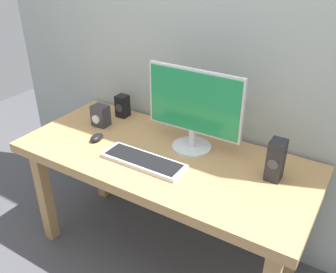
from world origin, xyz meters
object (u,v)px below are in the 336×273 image
Objects in this scene: desk at (163,168)px; speaker_right at (276,160)px; monitor at (194,108)px; keyboard_primary at (143,161)px; mouse at (97,138)px; speaker_left at (122,106)px; audio_controller at (101,116)px.

speaker_right is (0.58, 0.10, 0.19)m from desk.
speaker_right is (0.48, -0.05, -0.14)m from monitor.
desk is at bearing 71.36° from keyboard_primary.
monitor is at bearing 56.53° from desk.
keyboard_primary is at bearing -11.97° from mouse.
monitor is 0.60m from mouse.
speaker_left is (-0.44, 0.39, 0.06)m from keyboard_primary.
monitor reaches higher than speaker_left.
desk is 0.43m from mouse.
keyboard_primary is 3.48× the size of audio_controller.
speaker_left is 1.09× the size of audio_controller.
audio_controller is at bearing -101.19° from speaker_left.
monitor is 0.50m from speaker_right.
audio_controller is (-0.03, -0.18, -0.01)m from speaker_left.
speaker_right is at bearing -9.10° from speaker_left.
desk is at bearing -123.47° from monitor.
mouse is 0.35m from speaker_left.
speaker_right reaches higher than speaker_left.
desk is 17.35× the size of mouse.
mouse is (-0.37, 0.05, 0.01)m from keyboard_primary.
speaker_left is at bearing 151.17° from desk.
speaker_left is (-0.07, 0.34, 0.05)m from mouse.
keyboard_primary is at bearing -41.82° from speaker_left.
audio_controller is at bearing -179.65° from speaker_right.
speaker_right is (0.99, 0.17, 0.09)m from mouse.
audio_controller reaches higher than desk.
monitor reaches higher than mouse.
monitor reaches higher than speaker_right.
mouse reaches higher than desk.
mouse is at bearing -169.96° from desk.
speaker_left is at bearing 78.81° from audio_controller.
speaker_left is (-0.48, 0.27, 0.16)m from desk.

